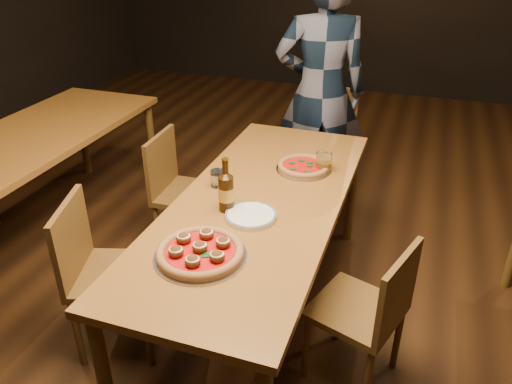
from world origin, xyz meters
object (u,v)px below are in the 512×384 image
(table_left, at_px, (30,146))
(pizza_margherita, at_px, (304,167))
(chair_main_nw, at_px, (116,274))
(pizza_meatball, at_px, (200,252))
(plate_stack, at_px, (251,216))
(diner, at_px, (320,93))
(chair_main_e, at_px, (356,309))
(beer_bottle, at_px, (226,192))
(table_main, at_px, (259,212))
(chair_end, at_px, (320,151))
(chair_main_sw, at_px, (190,193))
(amber_glass, at_px, (324,162))
(water_glass, at_px, (217,178))

(table_left, distance_m, pizza_margherita, 1.83)
(chair_main_nw, relative_size, pizza_meatball, 2.24)
(plate_stack, relative_size, diner, 0.13)
(pizza_meatball, bearing_deg, diner, 87.64)
(pizza_meatball, bearing_deg, table_left, 152.67)
(chair_main_e, distance_m, beer_bottle, 0.81)
(chair_main_nw, distance_m, pizza_margherita, 1.16)
(chair_main_nw, relative_size, diner, 0.48)
(table_main, distance_m, pizza_margherita, 0.44)
(chair_end, bearing_deg, beer_bottle, -96.09)
(chair_main_e, xyz_separation_m, pizza_margherita, (-0.44, 0.65, 0.36))
(chair_main_sw, height_order, plate_stack, chair_main_sw)
(chair_main_e, relative_size, chair_end, 0.85)
(chair_main_nw, height_order, pizza_margherita, chair_main_nw)
(chair_main_nw, bearing_deg, pizza_margherita, -59.45)
(chair_main_sw, xyz_separation_m, amber_glass, (0.88, -0.06, 0.38))
(beer_bottle, xyz_separation_m, amber_glass, (0.35, 0.57, -0.04))
(pizza_meatball, bearing_deg, water_glass, 106.47)
(table_main, relative_size, chair_end, 2.10)
(chair_main_nw, xyz_separation_m, water_glass, (0.36, 0.49, 0.36))
(chair_main_sw, xyz_separation_m, pizza_margherita, (0.77, -0.07, 0.35))
(chair_main_sw, distance_m, beer_bottle, 0.92)
(chair_main_sw, xyz_separation_m, chair_end, (0.68, 0.82, 0.05))
(table_left, relative_size, chair_main_nw, 2.29)
(table_left, height_order, pizza_meatball, pizza_meatball)
(chair_main_sw, height_order, amber_glass, amber_glass)
(chair_end, distance_m, diner, 0.43)
(beer_bottle, distance_m, diner, 1.50)
(table_main, bearing_deg, plate_stack, -84.12)
(chair_main_sw, height_order, pizza_meatball, chair_main_sw)
(plate_stack, bearing_deg, chair_main_nw, -159.12)
(chair_main_e, relative_size, beer_bottle, 3.03)
(chair_main_nw, bearing_deg, table_main, -73.32)
(diner, bearing_deg, amber_glass, 85.62)
(table_main, xyz_separation_m, plate_stack, (0.02, -0.18, 0.08))
(chair_main_e, xyz_separation_m, plate_stack, (-0.54, 0.07, 0.36))
(chair_main_sw, distance_m, chair_main_e, 1.40)
(chair_end, relative_size, pizza_margherita, 3.07)
(beer_bottle, xyz_separation_m, water_glass, (-0.14, 0.22, -0.05))
(chair_main_e, height_order, diner, diner)
(chair_main_nw, relative_size, chair_main_sw, 1.03)
(chair_main_e, relative_size, pizza_margherita, 2.62)
(pizza_margherita, height_order, water_glass, water_glass)
(table_main, height_order, pizza_margherita, pizza_margherita)
(table_left, height_order, chair_main_e, chair_main_e)
(chair_main_nw, height_order, plate_stack, chair_main_nw)
(chair_main_e, height_order, chair_end, chair_end)
(table_main, relative_size, chair_main_sw, 2.36)
(pizza_meatball, bearing_deg, chair_main_e, 24.83)
(plate_stack, height_order, water_glass, water_glass)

